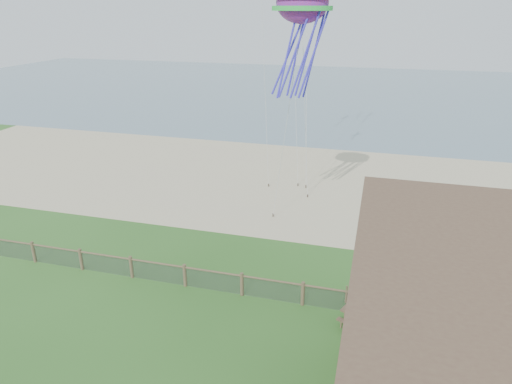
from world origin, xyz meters
TOP-DOWN VIEW (x-y plane):
  - sand_beach at (0.00, 22.00)m, footprint 72.00×20.00m
  - ocean at (0.00, 66.00)m, footprint 160.00×68.00m
  - chainlink_fence at (0.00, 6.00)m, footprint 36.20×0.20m
  - picnic_table at (5.78, 5.00)m, footprint 2.16×1.93m
  - octopus_kite at (1.41, 12.17)m, footprint 3.69×3.24m

SIDE VIEW (x-z plane):
  - ocean at x=0.00m, z-range -0.01..0.01m
  - sand_beach at x=0.00m, z-range -0.01..0.01m
  - picnic_table at x=5.78m, z-range 0.00..0.75m
  - chainlink_fence at x=0.00m, z-range -0.07..1.18m
  - octopus_kite at x=1.41m, z-range 8.58..14.90m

